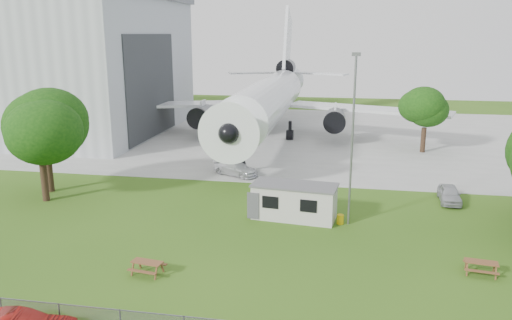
% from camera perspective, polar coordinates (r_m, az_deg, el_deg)
% --- Properties ---
extents(ground, '(160.00, 160.00, 0.00)m').
position_cam_1_polar(ground, '(32.05, -4.55, -10.37)').
color(ground, '#49731F').
extents(concrete_apron, '(120.00, 46.00, 0.03)m').
position_cam_1_polar(concrete_apron, '(67.90, 3.50, 2.92)').
color(concrete_apron, '#B7B7B2').
rests_on(concrete_apron, ground).
extents(hangar, '(43.00, 31.00, 18.55)m').
position_cam_1_polar(hangar, '(78.75, -25.68, 10.03)').
color(hangar, '#B2B7BC').
rests_on(hangar, ground).
extents(airliner, '(46.36, 47.73, 17.69)m').
position_cam_1_polar(airliner, '(65.22, 1.59, 7.15)').
color(airliner, white).
rests_on(airliner, ground).
extents(site_cabin, '(6.89, 3.42, 2.62)m').
position_cam_1_polar(site_cabin, '(37.04, 4.42, -4.72)').
color(site_cabin, beige).
rests_on(site_cabin, ground).
extents(picnic_west, '(2.00, 1.75, 0.76)m').
position_cam_1_polar(picnic_west, '(29.89, -12.26, -12.58)').
color(picnic_west, brown).
rests_on(picnic_west, ground).
extents(picnic_east, '(1.99, 1.74, 0.76)m').
position_cam_1_polar(picnic_east, '(31.92, 24.22, -11.77)').
color(picnic_east, brown).
rests_on(picnic_east, ground).
extents(lamp_mast, '(0.16, 0.16, 12.00)m').
position_cam_1_polar(lamp_mast, '(35.14, 10.92, 1.95)').
color(lamp_mast, slate).
rests_on(lamp_mast, ground).
extents(tree_west_big, '(7.51, 7.51, 9.67)m').
position_cam_1_polar(tree_west_big, '(45.71, -23.03, 3.77)').
color(tree_west_big, '#382619').
rests_on(tree_west_big, ground).
extents(tree_west_small, '(6.80, 6.80, 8.86)m').
position_cam_1_polar(tree_west_small, '(43.30, -23.50, 2.57)').
color(tree_west_small, '#382619').
rests_on(tree_west_small, ground).
extents(tree_far_apron, '(5.81, 5.81, 7.85)m').
position_cam_1_polar(tree_far_apron, '(59.95, 18.82, 5.44)').
color(tree_far_apron, '#382619').
rests_on(tree_far_apron, ground).
extents(car_ne_hatch, '(1.75, 4.02, 1.35)m').
position_cam_1_polar(car_ne_hatch, '(43.48, 21.23, -3.67)').
color(car_ne_hatch, '#A4A6AB').
rests_on(car_ne_hatch, ground).
extents(car_apron_van, '(5.03, 3.80, 1.36)m').
position_cam_1_polar(car_apron_van, '(48.21, -2.33, -0.97)').
color(car_apron_van, white).
rests_on(car_apron_van, ground).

